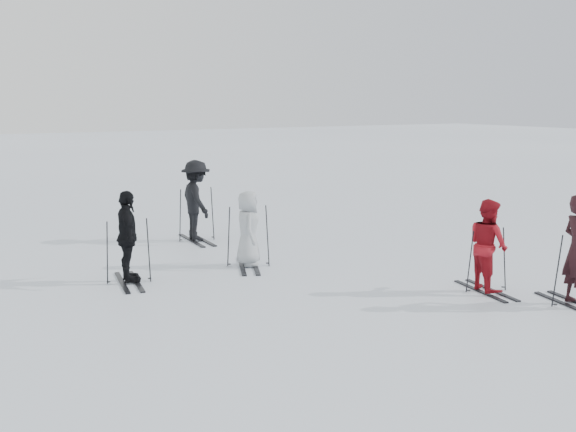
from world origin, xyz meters
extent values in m
plane|color=silver|center=(0.00, 0.00, 0.00)|extent=(120.00, 120.00, 0.00)
imported|color=maroon|center=(1.97, -2.55, 0.80)|extent=(0.75, 0.88, 1.61)
imported|color=#A5AAAE|center=(-0.77, 1.26, 0.75)|extent=(0.73, 0.86, 1.50)
imported|color=black|center=(-3.28, 1.18, 0.84)|extent=(0.57, 1.04, 1.68)
imported|color=black|center=(-0.64, 4.22, 0.94)|extent=(0.79, 1.27, 1.89)
camera|label=1|loc=(-7.21, -11.44, 3.37)|focal=45.00mm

